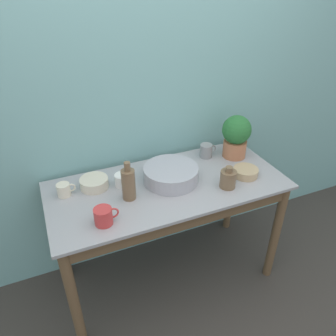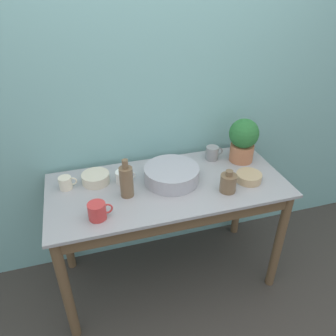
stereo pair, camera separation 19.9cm
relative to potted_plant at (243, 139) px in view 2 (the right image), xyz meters
name	(u,v)px [view 2 (the right image)]	position (x,y,z in m)	size (l,w,h in m)	color
ground_plane	(182,312)	(-0.58, -0.48, -0.99)	(12.00, 12.00, 0.00)	#3D3833
wall_back	(151,106)	(-0.58, 0.25, 0.21)	(6.00, 0.05, 2.40)	#7AB2B2
counter_table	(169,206)	(-0.58, -0.17, -0.32)	(1.49, 0.68, 0.83)	brown
potted_plant	(243,139)	(0.00, 0.00, 0.00)	(0.20, 0.20, 0.31)	#B7704C
bowl_wash_large	(172,174)	(-0.54, -0.11, -0.12)	(0.35, 0.35, 0.10)	#A8A8B2
bottle_tall	(126,181)	(-0.84, -0.18, -0.06)	(0.08, 0.08, 0.24)	brown
bottle_short	(228,183)	(-0.25, -0.31, -0.11)	(0.10, 0.10, 0.14)	brown
mug_red	(98,211)	(-1.03, -0.34, -0.12)	(0.13, 0.10, 0.10)	#C63838
mug_white	(124,177)	(-0.84, -0.04, -0.13)	(0.13, 0.10, 0.08)	white
mug_grey	(212,153)	(-0.19, 0.07, -0.12)	(0.12, 0.09, 0.10)	gray
mug_cream	(66,183)	(-1.19, -0.01, -0.13)	(0.11, 0.08, 0.08)	beige
bowl_small_tan	(249,177)	(-0.07, -0.25, -0.14)	(0.16, 0.16, 0.05)	tan
bowl_small_cream	(96,178)	(-1.01, 0.00, -0.13)	(0.17, 0.17, 0.06)	beige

